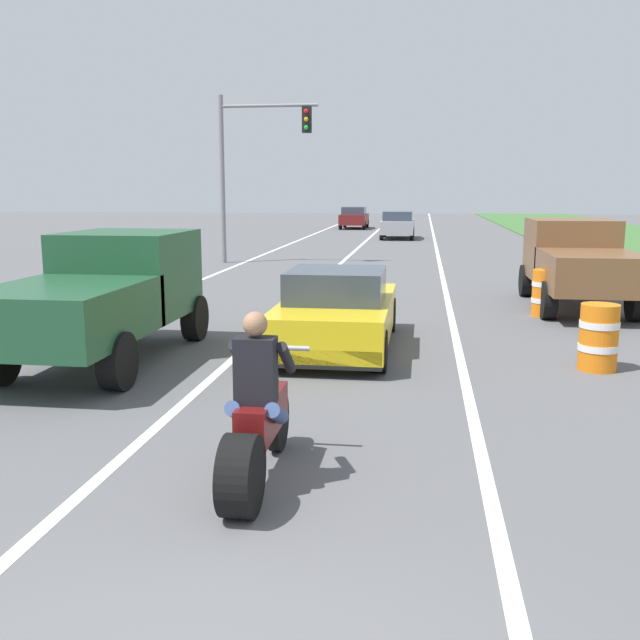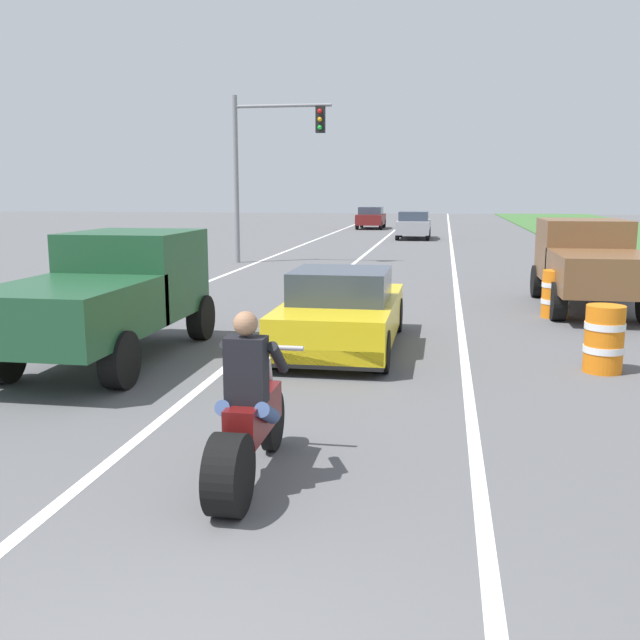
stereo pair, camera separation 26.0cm
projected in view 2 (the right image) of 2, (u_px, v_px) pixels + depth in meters
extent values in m
cube|color=white|center=(233.00, 272.00, 23.80)|extent=(0.14, 120.00, 0.01)
cube|color=white|center=(455.00, 276.00, 22.61)|extent=(0.14, 120.00, 0.01)
cube|color=white|center=(341.00, 274.00, 23.21)|extent=(0.14, 120.00, 0.01)
cylinder|color=black|center=(229.00, 475.00, 5.96)|extent=(0.28, 0.69, 0.69)
cylinder|color=black|center=(272.00, 420.00, 7.47)|extent=(0.12, 0.63, 0.63)
cube|color=#590F0F|center=(254.00, 414.00, 6.72)|extent=(0.28, 1.10, 0.36)
cylinder|color=#B2B2B7|center=(270.00, 388.00, 7.33)|extent=(0.08, 0.36, 0.73)
cylinder|color=#A5A5AA|center=(269.00, 347.00, 7.23)|extent=(0.70, 0.05, 0.05)
cube|color=black|center=(246.00, 370.00, 6.41)|extent=(0.36, 0.24, 0.60)
sphere|color=#9E7051|center=(246.00, 324.00, 6.33)|extent=(0.22, 0.22, 0.22)
cylinder|color=#384C7A|center=(229.00, 411.00, 6.54)|extent=(0.14, 0.47, 0.32)
cylinder|color=black|center=(232.00, 356.00, 6.73)|extent=(0.10, 0.51, 0.40)
cylinder|color=#384C7A|center=(268.00, 413.00, 6.48)|extent=(0.14, 0.47, 0.32)
cylinder|color=black|center=(278.00, 358.00, 6.65)|extent=(0.10, 0.51, 0.40)
cube|color=yellow|center=(342.00, 317.00, 12.27)|extent=(1.80, 4.30, 0.64)
cube|color=#333D4C|center=(341.00, 285.00, 11.97)|extent=(1.56, 1.70, 0.52)
cube|color=black|center=(323.00, 358.00, 10.32)|extent=(1.76, 0.20, 0.28)
cylinder|color=black|center=(313.00, 313.00, 13.99)|extent=(0.24, 0.64, 0.64)
cylinder|color=black|center=(396.00, 315.00, 13.72)|extent=(0.24, 0.64, 0.64)
cylinder|color=black|center=(275.00, 348.00, 10.88)|extent=(0.24, 0.64, 0.64)
cylinder|color=black|center=(381.00, 352.00, 10.62)|extent=(0.24, 0.64, 0.64)
cube|color=#1E4C2D|center=(135.00, 273.00, 12.21)|extent=(1.90, 2.10, 1.40)
cube|color=#333D4C|center=(142.00, 249.00, 12.49)|extent=(1.67, 0.29, 0.57)
cube|color=#1E4C2D|center=(69.00, 312.00, 10.09)|extent=(1.90, 2.70, 0.80)
cylinder|color=black|center=(111.00, 315.00, 13.29)|extent=(0.28, 0.80, 0.80)
cylinder|color=black|center=(201.00, 317.00, 13.00)|extent=(0.28, 0.80, 0.80)
cylinder|color=black|center=(3.00, 355.00, 10.04)|extent=(0.28, 0.80, 0.80)
cylinder|color=black|center=(120.00, 360.00, 9.75)|extent=(0.28, 0.80, 0.80)
cube|color=brown|center=(582.00, 249.00, 17.04)|extent=(1.90, 2.10, 1.40)
cube|color=#333D4C|center=(580.00, 232.00, 17.31)|extent=(1.67, 0.29, 0.57)
cube|color=brown|center=(601.00, 273.00, 14.91)|extent=(1.90, 2.70, 0.80)
cylinder|color=black|center=(538.00, 281.00, 18.12)|extent=(0.28, 0.80, 0.80)
cylinder|color=black|center=(611.00, 283.00, 17.83)|extent=(0.28, 0.80, 0.80)
cylinder|color=black|center=(558.00, 301.00, 14.87)|extent=(0.28, 0.80, 0.80)
cylinder|color=gray|center=(236.00, 180.00, 26.32)|extent=(0.18, 0.18, 6.00)
cylinder|color=gray|center=(283.00, 106.00, 25.57)|extent=(3.52, 0.12, 0.12)
cube|color=black|center=(320.00, 120.00, 25.43)|extent=(0.32, 0.24, 0.90)
sphere|color=red|center=(320.00, 111.00, 25.24)|extent=(0.16, 0.16, 0.16)
sphere|color=orange|center=(320.00, 119.00, 25.29)|extent=(0.16, 0.16, 0.16)
sphere|color=green|center=(320.00, 128.00, 25.34)|extent=(0.16, 0.16, 0.16)
cylinder|color=orange|center=(604.00, 339.00, 10.63)|extent=(0.56, 0.56, 1.00)
cylinder|color=white|center=(605.00, 326.00, 10.60)|extent=(0.58, 0.58, 0.10)
cylinder|color=white|center=(603.00, 349.00, 10.66)|extent=(0.58, 0.58, 0.10)
cylinder|color=orange|center=(555.00, 294.00, 15.20)|extent=(0.56, 0.56, 1.00)
cylinder|color=white|center=(556.00, 285.00, 15.17)|extent=(0.58, 0.58, 0.10)
cylinder|color=white|center=(555.00, 301.00, 15.23)|extent=(0.58, 0.58, 0.10)
cube|color=#99999E|center=(414.00, 227.00, 39.63)|extent=(1.76, 4.00, 0.70)
cube|color=#333D4C|center=(414.00, 216.00, 39.33)|extent=(1.56, 2.00, 0.50)
cylinder|color=black|center=(400.00, 232.00, 41.18)|extent=(0.20, 0.60, 0.60)
cylinder|color=black|center=(429.00, 232.00, 40.92)|extent=(0.20, 0.60, 0.60)
cylinder|color=black|center=(397.00, 235.00, 38.47)|extent=(0.20, 0.60, 0.60)
cylinder|color=black|center=(428.00, 235.00, 38.20)|extent=(0.20, 0.60, 0.60)
cube|color=maroon|center=(371.00, 219.00, 49.96)|extent=(1.76, 4.00, 0.70)
cube|color=#333D4C|center=(371.00, 211.00, 49.66)|extent=(1.56, 2.00, 0.50)
cylinder|color=black|center=(362.00, 223.00, 51.51)|extent=(0.20, 0.60, 0.60)
cylinder|color=black|center=(384.00, 223.00, 51.25)|extent=(0.20, 0.60, 0.60)
cylinder|color=black|center=(357.00, 225.00, 48.80)|extent=(0.20, 0.60, 0.60)
cylinder|color=black|center=(381.00, 225.00, 48.53)|extent=(0.20, 0.60, 0.60)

